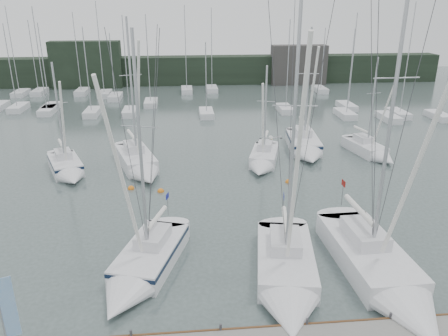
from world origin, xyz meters
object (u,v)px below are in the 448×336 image
object	(u,v)px
sailboat_mid_c	(263,161)
sailboat_near_right	(387,279)
sailboat_mid_a	(68,169)
buoy_a	(161,192)
sailboat_mid_d	(306,147)
buoy_b	(288,182)
buoy_c	(131,189)
sailboat_near_center	(287,282)
sailboat_mid_b	(140,165)
dock_banner	(7,313)
sailboat_near_left	(140,270)
sailboat_mid_e	(373,152)

from	to	relation	value
sailboat_mid_c	sailboat_near_right	bearing A→B (deg)	-64.02
sailboat_mid_a	sailboat_mid_c	distance (m)	17.46
buoy_a	sailboat_mid_d	bearing A→B (deg)	29.94
buoy_a	buoy_b	bearing A→B (deg)	5.03
buoy_a	buoy_c	xyz separation A→B (m)	(-2.44, 0.80, 0.00)
buoy_b	sailboat_near_center	bearing A→B (deg)	-103.57
sailboat_near_center	sailboat_mid_c	world-z (taller)	sailboat_near_center
sailboat_mid_b	sailboat_near_center	bearing A→B (deg)	-80.80
sailboat_mid_a	sailboat_mid_d	distance (m)	22.71
buoy_c	sailboat_mid_a	bearing A→B (deg)	148.65
sailboat_near_right	dock_banner	size ratio (longest dim) A/B	4.40
sailboat_mid_a	buoy_c	world-z (taller)	sailboat_mid_a
sailboat_near_left	buoy_b	bearing A→B (deg)	66.27
sailboat_near_right	sailboat_mid_c	world-z (taller)	sailboat_near_right
sailboat_mid_e	sailboat_mid_b	bearing A→B (deg)	173.18
buoy_c	sailboat_near_center	bearing A→B (deg)	-56.33
sailboat_near_left	sailboat_near_center	world-z (taller)	sailboat_near_center
buoy_b	dock_banner	size ratio (longest dim) A/B	0.13
sailboat_near_left	sailboat_mid_d	world-z (taller)	sailboat_near_left
sailboat_near_center	sailboat_mid_a	world-z (taller)	sailboat_near_center
buoy_c	dock_banner	xyz separation A→B (m)	(-2.71, -18.58, 2.87)
sailboat_mid_a	sailboat_mid_b	world-z (taller)	sailboat_mid_b
sailboat_mid_a	sailboat_mid_b	size ratio (longest dim) A/B	0.74
sailboat_mid_e	buoy_b	bearing A→B (deg)	-161.90
sailboat_near_right	buoy_a	world-z (taller)	sailboat_near_right
sailboat_near_left	sailboat_mid_b	size ratio (longest dim) A/B	1.00
sailboat_mid_e	dock_banner	bearing A→B (deg)	-148.26
buoy_c	dock_banner	bearing A→B (deg)	-98.31
buoy_a	dock_banner	size ratio (longest dim) A/B	0.13
sailboat_near_center	sailboat_mid_c	size ratio (longest dim) A/B	1.66
sailboat_mid_d	sailboat_mid_e	distance (m)	6.52
dock_banner	sailboat_near_center	bearing A→B (deg)	-1.23
sailboat_near_left	dock_banner	bearing A→B (deg)	-109.85
sailboat_mid_b	sailboat_mid_a	bearing A→B (deg)	164.94
sailboat_near_left	sailboat_mid_b	world-z (taller)	sailboat_mid_b
sailboat_near_right	sailboat_mid_a	xyz separation A→B (m)	(-20.67, 18.35, -0.06)
sailboat_near_left	buoy_a	world-z (taller)	sailboat_near_left
sailboat_near_left	sailboat_mid_c	distance (m)	19.45
sailboat_mid_b	buoy_b	size ratio (longest dim) A/B	26.85
buoy_c	sailboat_mid_c	bearing A→B (deg)	19.44
sailboat_mid_d	sailboat_mid_e	world-z (taller)	sailboat_mid_d
buoy_c	buoy_b	bearing A→B (deg)	0.63
sailboat_near_center	sailboat_mid_a	xyz separation A→B (m)	(-15.43, 17.98, 0.02)
sailboat_near_center	sailboat_mid_d	world-z (taller)	sailboat_near_center
sailboat_mid_e	buoy_c	distance (m)	23.62
buoy_b	sailboat_mid_a	bearing A→B (deg)	169.85
buoy_c	sailboat_mid_d	bearing A→B (deg)	23.90
dock_banner	buoy_b	bearing A→B (deg)	29.97
sailboat_mid_e	buoy_c	world-z (taller)	sailboat_mid_e
sailboat_near_center	sailboat_mid_e	world-z (taller)	sailboat_near_center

